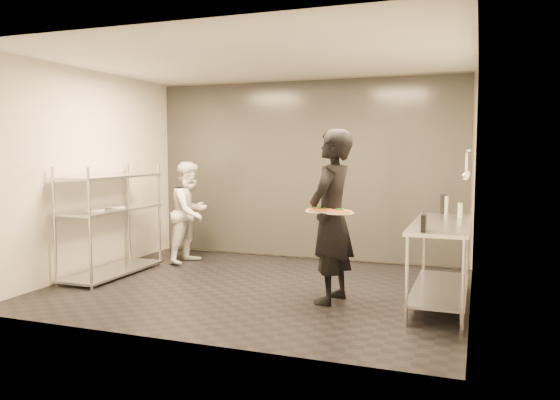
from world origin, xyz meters
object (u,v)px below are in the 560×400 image
(pizza_plate_near, at_px, (320,210))
(bottle_clear, at_px, (460,211))
(prep_counter, at_px, (441,249))
(chef, at_px, (190,212))
(bottle_dark, at_px, (443,204))
(pos_monitor, at_px, (424,222))
(bottle_green, at_px, (445,205))
(salad_plate, at_px, (334,177))
(waiter, at_px, (331,217))
(pizza_plate_far, at_px, (339,212))
(pass_rack, at_px, (111,219))

(pizza_plate_near, xyz_separation_m, bottle_clear, (1.42, 0.92, -0.05))
(pizza_plate_near, bearing_deg, prep_counter, 20.63)
(chef, bearing_deg, bottle_clear, -92.13)
(bottle_dark, bearing_deg, pos_monitor, -93.31)
(chef, distance_m, bottle_green, 3.75)
(chef, distance_m, pos_monitor, 4.05)
(salad_plate, bearing_deg, bottle_green, 33.09)
(salad_plate, distance_m, bottle_green, 1.48)
(bottle_green, bearing_deg, bottle_dark, 180.00)
(bottle_green, xyz_separation_m, bottle_dark, (-0.03, 0.00, 0.01))
(pos_monitor, height_order, bottle_clear, bottle_clear)
(pizza_plate_near, distance_m, pos_monitor, 1.15)
(bottle_dark, bearing_deg, bottle_clear, -59.05)
(salad_plate, xyz_separation_m, bottle_green, (1.20, 0.78, -0.36))
(waiter, distance_m, pizza_plate_far, 0.27)
(pizza_plate_near, bearing_deg, pizza_plate_far, -10.54)
(salad_plate, height_order, bottle_clear, salad_plate)
(chef, xyz_separation_m, pos_monitor, (3.61, -1.82, 0.24))
(salad_plate, height_order, pos_monitor, salad_plate)
(salad_plate, bearing_deg, pizza_plate_near, -93.97)
(prep_counter, relative_size, pos_monitor, 7.81)
(pos_monitor, xyz_separation_m, bottle_clear, (0.30, 1.17, 0.01))
(bottle_green, bearing_deg, pass_rack, -169.49)
(chef, bearing_deg, waiter, -111.16)
(prep_counter, bearing_deg, pos_monitor, -99.46)
(pizza_plate_near, relative_size, bottle_dark, 1.29)
(pass_rack, height_order, waiter, waiter)
(bottle_clear, bearing_deg, prep_counter, -111.32)
(pass_rack, distance_m, salad_plate, 3.18)
(prep_counter, height_order, bottle_dark, bottle_dark)
(pass_rack, bearing_deg, pizza_plate_far, -8.71)
(pass_rack, xyz_separation_m, pizza_plate_near, (3.09, -0.47, 0.29))
(waiter, xyz_separation_m, pizza_plate_near, (-0.08, -0.18, 0.09))
(chef, xyz_separation_m, bottle_dark, (3.70, -0.30, 0.28))
(salad_plate, relative_size, bottle_green, 1.15)
(chef, height_order, bottle_clear, chef)
(waiter, bearing_deg, bottle_dark, 142.52)
(pos_monitor, bearing_deg, salad_plate, 144.27)
(pass_rack, relative_size, bottle_clear, 9.07)
(prep_counter, relative_size, salad_plate, 6.95)
(pizza_plate_near, xyz_separation_m, pizza_plate_far, (0.23, -0.04, -0.01))
(waiter, relative_size, bottle_green, 8.58)
(waiter, height_order, salad_plate, waiter)
(pizza_plate_near, distance_m, salad_plate, 0.59)
(pos_monitor, bearing_deg, bottle_clear, 74.08)
(chef, bearing_deg, bottle_dark, -87.35)
(pizza_plate_far, bearing_deg, waiter, 123.59)
(waiter, height_order, pizza_plate_near, waiter)
(pass_rack, relative_size, chef, 1.05)
(chef, relative_size, salad_plate, 5.91)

